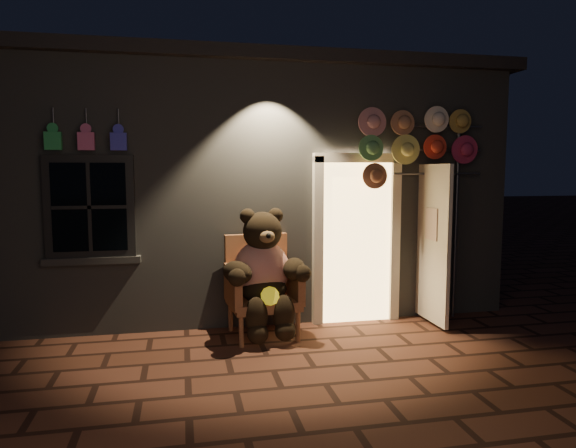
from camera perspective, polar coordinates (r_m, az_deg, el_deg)
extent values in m
plane|color=#582F21|center=(5.28, -1.61, -15.98)|extent=(60.00, 60.00, 0.00)
cube|color=slate|center=(8.87, -6.17, 3.87)|extent=(7.00, 5.00, 3.30)
cube|color=black|center=(8.97, -6.30, 14.98)|extent=(7.30, 5.30, 0.16)
cube|color=black|center=(6.38, -21.12, 1.78)|extent=(1.00, 0.10, 1.20)
cube|color=black|center=(6.35, -21.17, 1.76)|extent=(0.82, 0.06, 1.02)
cube|color=slate|center=(6.45, -20.91, -3.80)|extent=(1.10, 0.14, 0.08)
cube|color=#E6B667|center=(6.74, 7.52, -1.94)|extent=(0.92, 0.10, 2.10)
cube|color=beige|center=(6.55, 3.33, -2.13)|extent=(0.12, 0.12, 2.20)
cube|color=beige|center=(6.89, 11.72, -1.84)|extent=(0.12, 0.12, 2.20)
cube|color=beige|center=(6.64, 7.76, 7.29)|extent=(1.16, 0.12, 0.12)
cube|color=beige|center=(6.75, 15.83, -2.11)|extent=(0.05, 0.80, 2.00)
cube|color=green|center=(6.36, -24.64, 8.39)|extent=(0.18, 0.07, 0.20)
cylinder|color=#59595E|center=(6.44, -24.62, 10.59)|extent=(0.02, 0.02, 0.25)
cube|color=#CA5383|center=(6.30, -21.50, 8.55)|extent=(0.18, 0.07, 0.20)
cylinder|color=#59595E|center=(6.37, -21.50, 10.77)|extent=(0.02, 0.02, 0.25)
cube|color=#3534B9|center=(6.25, -18.30, 8.69)|extent=(0.18, 0.07, 0.20)
cylinder|color=#59595E|center=(6.32, -18.32, 10.92)|extent=(0.02, 0.02, 0.25)
cube|color=#A86641|center=(6.17, -2.79, -8.68)|extent=(0.85, 0.80, 0.11)
cube|color=#A86641|center=(6.40, -3.56, -4.57)|extent=(0.78, 0.17, 0.78)
cube|color=#A86641|center=(6.02, -6.15, -6.90)|extent=(0.16, 0.67, 0.44)
cube|color=#A86641|center=(6.20, 0.56, -6.49)|extent=(0.16, 0.67, 0.44)
cylinder|color=#A86641|center=(5.87, -5.21, -11.84)|extent=(0.06, 0.06, 0.36)
cylinder|color=#A86641|center=(6.04, 1.11, -11.30)|extent=(0.06, 0.06, 0.36)
cylinder|color=#A86641|center=(6.46, -6.40, -10.19)|extent=(0.06, 0.06, 0.36)
cylinder|color=#A86641|center=(6.61, -0.63, -9.77)|extent=(0.06, 0.06, 0.36)
ellipsoid|color=red|center=(6.13, -2.96, -5.10)|extent=(0.73, 0.61, 0.71)
ellipsoid|color=black|center=(6.10, -2.76, -7.17)|extent=(0.60, 0.53, 0.33)
sphere|color=black|center=(6.01, -2.87, -0.81)|extent=(0.50, 0.50, 0.46)
sphere|color=black|center=(5.98, -4.52, 0.88)|extent=(0.18, 0.18, 0.18)
sphere|color=black|center=(6.06, -1.40, 0.96)|extent=(0.18, 0.18, 0.18)
ellipsoid|color=brown|center=(5.81, -2.35, -1.43)|extent=(0.19, 0.14, 0.14)
ellipsoid|color=black|center=(5.84, -5.66, -5.38)|extent=(0.44, 0.53, 0.26)
ellipsoid|color=black|center=(6.01, 0.70, -5.03)|extent=(0.37, 0.52, 0.26)
ellipsoid|color=black|center=(5.84, -3.53, -10.19)|extent=(0.26, 0.26, 0.44)
ellipsoid|color=black|center=(5.92, -0.49, -9.95)|extent=(0.26, 0.26, 0.44)
sphere|color=black|center=(5.84, -3.38, -12.04)|extent=(0.24, 0.24, 0.24)
sphere|color=black|center=(5.92, -0.32, -11.77)|extent=(0.24, 0.24, 0.24)
cylinder|color=yellow|center=(5.82, -2.01, -8.00)|extent=(0.23, 0.11, 0.21)
cylinder|color=#59595E|center=(7.18, 18.18, 0.87)|extent=(0.04, 0.04, 2.74)
cylinder|color=#59595E|center=(7.01, 16.38, 10.37)|extent=(1.22, 0.03, 0.03)
cylinder|color=#59595E|center=(6.99, 16.31, 7.88)|extent=(1.22, 0.03, 0.03)
cylinder|color=#59595E|center=(6.99, 16.23, 5.39)|extent=(1.22, 0.03, 0.03)
cylinder|color=#D08586|center=(6.58, 9.48, 11.27)|extent=(0.35, 0.11, 0.35)
cylinder|color=#B17450|center=(6.71, 12.88, 11.10)|extent=(0.35, 0.11, 0.35)
cylinder|color=#F6E3CA|center=(6.86, 16.12, 10.90)|extent=(0.35, 0.11, 0.35)
cylinder|color=#B79340|center=(7.11, 18.84, 10.64)|extent=(0.35, 0.11, 0.35)
cylinder|color=#5EA55E|center=(6.53, 9.53, 8.19)|extent=(0.35, 0.11, 0.35)
cylinder|color=#EEE36C|center=(6.66, 12.91, 8.08)|extent=(0.35, 0.11, 0.35)
cylinder|color=#F23D27|center=(6.89, 15.80, 7.93)|extent=(0.35, 0.11, 0.35)
cylinder|color=#C12C56|center=(7.06, 18.87, 7.78)|extent=(0.35, 0.11, 0.35)
cylinder|color=#9D5C3D|center=(6.50, 9.57, 5.07)|extent=(0.35, 0.11, 0.35)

